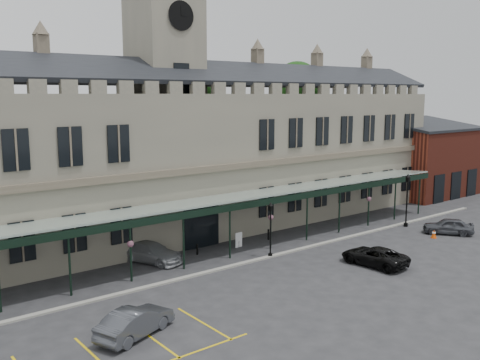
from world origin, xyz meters
TOP-DOWN VIEW (x-y plane):
  - ground at (0.00, 0.00)m, footprint 140.00×140.00m
  - station_building at (0.00, 15.91)m, footprint 60.00×10.36m
  - clock_tower at (0.00, 16.00)m, footprint 5.60×5.60m
  - canopy at (0.00, 7.46)m, footprint 50.00×4.10m
  - brick_annex at (34.00, 12.97)m, footprint 12.40×8.36m
  - kerb at (0.00, 5.50)m, footprint 60.00×0.40m
  - tree_behind_mid at (8.00, 25.00)m, footprint 6.00×6.00m
  - tree_behind_right at (24.00, 25.00)m, footprint 6.00×6.00m
  - lamp_post_mid at (2.50, 5.53)m, footprint 0.39×0.39m
  - lamp_post_right at (18.47, 4.85)m, footprint 0.46×0.46m
  - traffic_cone at (16.85, 0.99)m, footprint 0.46×0.46m
  - sign_board at (2.29, 9.05)m, footprint 0.69×0.11m
  - bollard_left at (-1.42, 9.41)m, footprint 0.15×0.15m
  - bollard_right at (5.57, 9.23)m, footprint 0.16×0.16m
  - car_left_b at (-11.50, -0.11)m, footprint 4.69×3.03m
  - car_taxi at (-5.00, 10.00)m, footprint 3.70×5.31m
  - car_van at (7.00, -0.46)m, footprint 2.62×4.98m
  - car_right_a at (19.00, 0.97)m, footprint 3.81×4.31m

SIDE VIEW (x-z plane):
  - ground at x=0.00m, z-range 0.00..0.00m
  - kerb at x=0.00m, z-range 0.00..0.12m
  - traffic_cone at x=16.85m, z-range -0.01..0.72m
  - bollard_left at x=-1.42m, z-range 0.00..0.82m
  - bollard_right at x=5.57m, z-range 0.00..0.89m
  - sign_board at x=2.29m, z-range -0.01..1.17m
  - car_van at x=7.00m, z-range 0.00..1.34m
  - car_right_a at x=19.00m, z-range 0.00..1.41m
  - car_taxi at x=-5.00m, z-range 0.00..1.43m
  - car_left_b at x=-11.50m, z-range 0.00..1.46m
  - canopy at x=0.00m, z-range 0.25..4.55m
  - lamp_post_mid at x=2.50m, z-range 0.39..4.56m
  - lamp_post_right at x=18.47m, z-range 0.45..5.34m
  - brick_annex at x=34.00m, z-range -0.46..8.77m
  - station_building at x=0.00m, z-range -2.18..15.12m
  - tree_behind_mid at x=8.00m, z-range 4.81..20.81m
  - tree_behind_right at x=24.00m, z-range 4.81..20.81m
  - clock_tower at x=0.00m, z-range 0.71..25.51m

